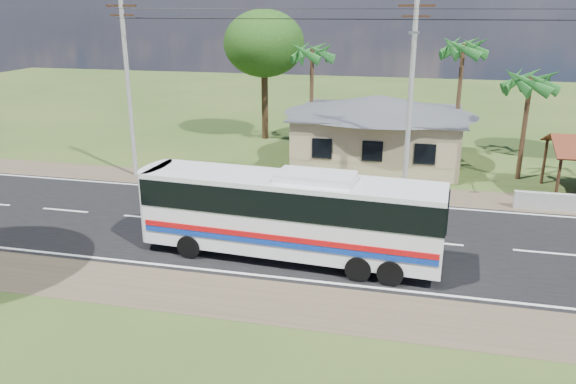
# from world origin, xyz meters

# --- Properties ---
(ground) EXTENTS (120.00, 120.00, 0.00)m
(ground) POSITION_xyz_m (0.00, 0.00, 0.00)
(ground) COLOR #2B4619
(ground) RESTS_ON ground
(road) EXTENTS (120.00, 16.00, 0.03)m
(road) POSITION_xyz_m (0.00, 0.00, 0.01)
(road) COLOR black
(road) RESTS_ON ground
(house) EXTENTS (12.40, 10.00, 5.00)m
(house) POSITION_xyz_m (1.00, 13.00, 2.64)
(house) COLOR tan
(house) RESTS_ON ground
(utility_poles) EXTENTS (32.80, 2.22, 11.00)m
(utility_poles) POSITION_xyz_m (2.67, 6.49, 5.77)
(utility_poles) COLOR #9E9E99
(utility_poles) RESTS_ON ground
(palm_near) EXTENTS (2.80, 2.80, 6.70)m
(palm_near) POSITION_xyz_m (9.50, 11.00, 5.71)
(palm_near) COLOR #47301E
(palm_near) RESTS_ON ground
(palm_mid) EXTENTS (2.80, 2.80, 8.20)m
(palm_mid) POSITION_xyz_m (6.00, 15.50, 7.16)
(palm_mid) COLOR #47301E
(palm_mid) RESTS_ON ground
(palm_far) EXTENTS (2.80, 2.80, 7.70)m
(palm_far) POSITION_xyz_m (-4.00, 16.00, 6.68)
(palm_far) COLOR #47301E
(palm_far) RESTS_ON ground
(tree_behind_house) EXTENTS (6.00, 6.00, 9.61)m
(tree_behind_house) POSITION_xyz_m (-8.00, 18.00, 7.12)
(tree_behind_house) COLOR #47301E
(tree_behind_house) RESTS_ON ground
(coach_bus) EXTENTS (12.09, 3.33, 3.71)m
(coach_bus) POSITION_xyz_m (-1.20, -2.89, 2.12)
(coach_bus) COLOR silver
(coach_bus) RESTS_ON ground
(motorcycle) EXTENTS (1.79, 0.98, 0.89)m
(motorcycle) POSITION_xyz_m (1.85, 5.88, 0.44)
(motorcycle) COLOR black
(motorcycle) RESTS_ON ground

